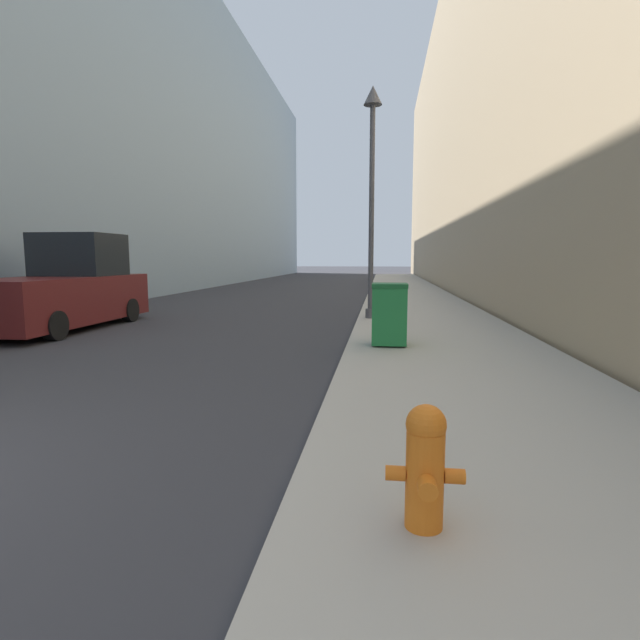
{
  "coord_description": "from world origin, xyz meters",
  "views": [
    {
      "loc": [
        4.76,
        -2.38,
        1.75
      ],
      "look_at": [
        2.04,
        19.45,
        -1.0
      ],
      "focal_mm": 28.0,
      "sensor_mm": 36.0,
      "label": 1
    }
  ],
  "objects_px": {
    "trash_bin": "(389,314)",
    "lamppost": "(372,165)",
    "fire_hydrant": "(425,464)",
    "pickup_truck": "(65,290)"
  },
  "relations": [
    {
      "from": "trash_bin",
      "to": "fire_hydrant",
      "type": "bearing_deg",
      "value": -88.8
    },
    {
      "from": "lamppost",
      "to": "pickup_truck",
      "type": "relative_size",
      "value": 1.17
    },
    {
      "from": "trash_bin",
      "to": "lamppost",
      "type": "bearing_deg",
      "value": 96.08
    },
    {
      "from": "trash_bin",
      "to": "pickup_truck",
      "type": "relative_size",
      "value": 0.22
    },
    {
      "from": "fire_hydrant",
      "to": "trash_bin",
      "type": "xyz_separation_m",
      "value": [
        -0.13,
        6.38,
        0.19
      ]
    },
    {
      "from": "pickup_truck",
      "to": "trash_bin",
      "type": "bearing_deg",
      "value": -15.58
    },
    {
      "from": "fire_hydrant",
      "to": "trash_bin",
      "type": "distance_m",
      "value": 6.38
    },
    {
      "from": "trash_bin",
      "to": "lamppost",
      "type": "height_order",
      "value": "lamppost"
    },
    {
      "from": "trash_bin",
      "to": "pickup_truck",
      "type": "height_order",
      "value": "pickup_truck"
    },
    {
      "from": "pickup_truck",
      "to": "fire_hydrant",
      "type": "bearing_deg",
      "value": -46.68
    }
  ]
}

